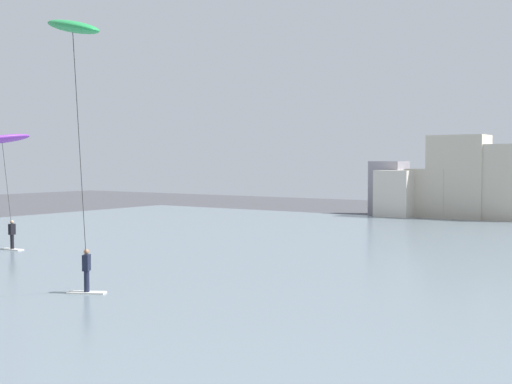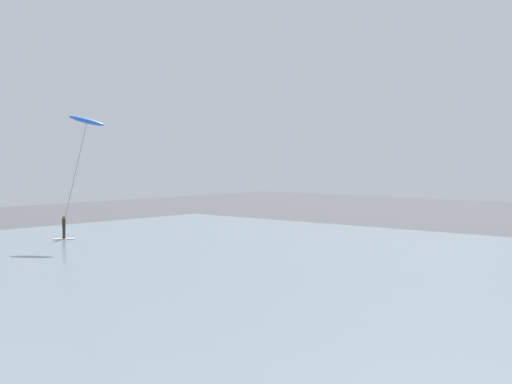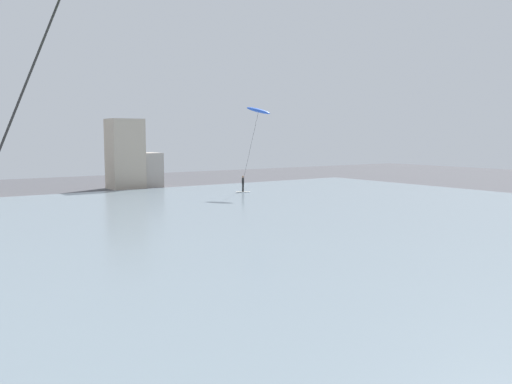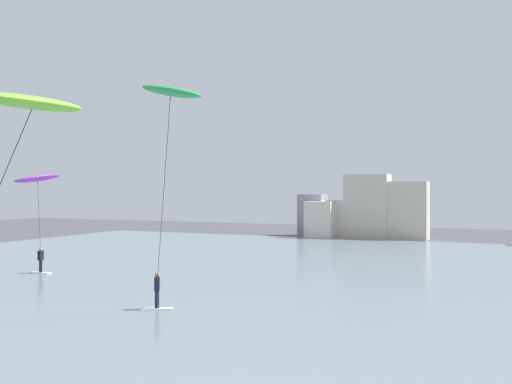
# 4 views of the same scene
# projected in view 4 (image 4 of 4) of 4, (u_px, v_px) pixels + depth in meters

# --- Properties ---
(water_bay) EXTENTS (84.00, 52.00, 0.10)m
(water_bay) POSITION_uv_depth(u_px,v_px,m) (417.00, 281.00, 32.23)
(water_bay) COLOR slate
(water_bay) RESTS_ON ground
(far_shore_buildings) EXTENTS (33.98, 5.52, 7.60)m
(far_shore_buildings) POSITION_uv_depth(u_px,v_px,m) (416.00, 212.00, 59.63)
(far_shore_buildings) COLOR gray
(far_shore_buildings) RESTS_ON ground
(kitesurfer_green) EXTENTS (4.80, 4.04, 9.69)m
(kitesurfer_green) POSITION_uv_depth(u_px,v_px,m) (169.00, 110.00, 21.27)
(kitesurfer_green) COLOR silver
(kitesurfer_green) RESTS_ON water_bay
(kitesurfer_lime) EXTENTS (4.26, 3.48, 7.93)m
(kitesurfer_lime) POSITION_uv_depth(u_px,v_px,m) (24.00, 125.00, 15.09)
(kitesurfer_lime) COLOR silver
(kitesurfer_lime) RESTS_ON water_bay
(kitesurfer_purple) EXTENTS (2.53, 3.17, 6.55)m
(kitesurfer_purple) POSITION_uv_depth(u_px,v_px,m) (38.00, 187.00, 33.53)
(kitesurfer_purple) COLOR silver
(kitesurfer_purple) RESTS_ON water_bay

